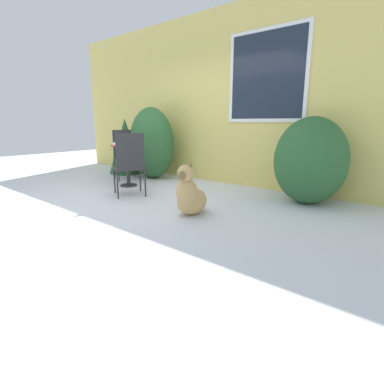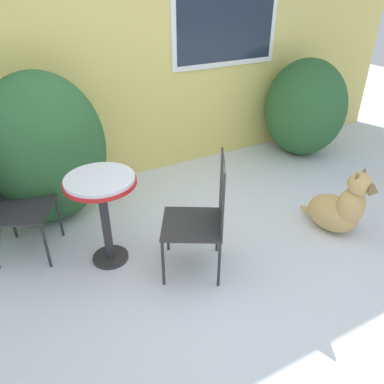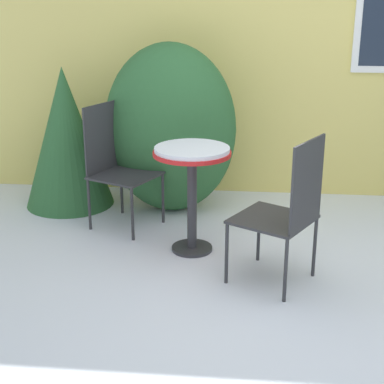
% 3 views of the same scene
% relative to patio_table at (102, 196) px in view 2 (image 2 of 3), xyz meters
% --- Properties ---
extents(ground_plane, '(16.00, 16.00, 0.00)m').
position_rel_patio_table_xyz_m(ground_plane, '(0.73, -0.75, -0.65)').
color(ground_plane, silver).
extents(house_wall, '(8.00, 0.10, 3.21)m').
position_rel_patio_table_xyz_m(house_wall, '(0.81, 1.45, 0.98)').
color(house_wall, '#E5D16B').
rests_on(house_wall, ground_plane).
extents(shrub_left, '(1.14, 0.67, 1.48)m').
position_rel_patio_table_xyz_m(shrub_left, '(-0.27, 0.86, 0.10)').
color(shrub_left, '#2D6033').
rests_on(shrub_left, ground_plane).
extents(shrub_middle, '(1.03, 1.06, 1.26)m').
position_rel_patio_table_xyz_m(shrub_middle, '(3.02, 0.95, -0.01)').
color(shrub_middle, '#2D6033').
rests_on(shrub_middle, ground_plane).
extents(patio_table, '(0.57, 0.57, 0.81)m').
position_rel_patio_table_xyz_m(patio_table, '(0.00, 0.00, 0.00)').
color(patio_table, '#2D2D30').
rests_on(patio_table, ground_plane).
extents(patio_chair_near_table, '(0.63, 0.63, 1.02)m').
position_rel_patio_table_xyz_m(patio_chair_near_table, '(-0.68, 0.47, -0.11)').
color(patio_chair_near_table, '#2D2D30').
rests_on(patio_chair_near_table, ground_plane).
extents(patio_chair_far_side, '(0.64, 0.64, 1.02)m').
position_rel_patio_table_xyz_m(patio_chair_far_side, '(0.66, -0.48, -0.11)').
color(patio_chair_far_side, '#2D2D30').
rests_on(patio_chair_far_side, ground_plane).
extents(dog, '(0.47, 0.70, 0.69)m').
position_rel_patio_table_xyz_m(dog, '(2.06, -0.63, -0.40)').
color(dog, tan).
rests_on(dog, ground_plane).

